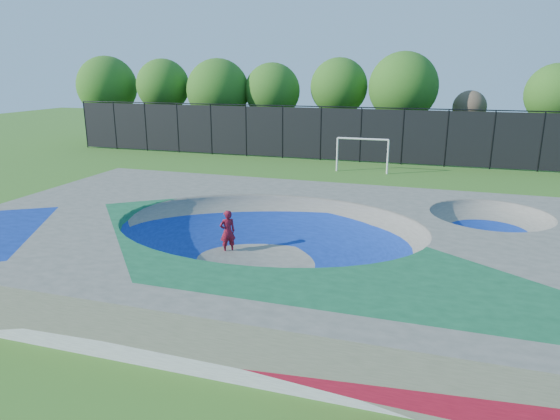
{
  "coord_description": "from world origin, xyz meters",
  "views": [
    {
      "loc": [
        5.36,
        -15.74,
        6.65
      ],
      "look_at": [
        -0.54,
        3.0,
        1.1
      ],
      "focal_mm": 32.0,
      "sensor_mm": 36.0,
      "label": 1
    }
  ],
  "objects": [
    {
      "name": "soccer_goal",
      "position": [
        0.71,
        17.22,
        1.6
      ],
      "size": [
        3.48,
        0.12,
        2.3
      ],
      "color": "white",
      "rests_on": "ground"
    },
    {
      "name": "fence",
      "position": [
        0.0,
        21.0,
        2.1
      ],
      "size": [
        48.09,
        0.09,
        4.04
      ],
      "color": "black",
      "rests_on": "ground"
    },
    {
      "name": "ground",
      "position": [
        0.0,
        0.0,
        0.0
      ],
      "size": [
        120.0,
        120.0,
        0.0
      ],
      "primitive_type": "plane",
      "color": "#31631B",
      "rests_on": "ground"
    },
    {
      "name": "skate_deck",
      "position": [
        0.0,
        0.0,
        0.75
      ],
      "size": [
        22.0,
        14.0,
        1.5
      ],
      "primitive_type": "cube",
      "color": "gray",
      "rests_on": "ground"
    },
    {
      "name": "treeline",
      "position": [
        -4.13,
        25.83,
        5.0
      ],
      "size": [
        53.64,
        7.33,
        8.05
      ],
      "color": "#483424",
      "rests_on": "ground"
    },
    {
      "name": "skateboard",
      "position": [
        -1.8,
        0.5,
        0.03
      ],
      "size": [
        0.66,
        0.75,
        0.05
      ],
      "primitive_type": "cube",
      "rotation": [
        0.0,
        0.0,
        0.9
      ],
      "color": "black",
      "rests_on": "ground"
    },
    {
      "name": "skater",
      "position": [
        -1.8,
        0.5,
        0.83
      ],
      "size": [
        0.71,
        0.7,
        1.66
      ],
      "primitive_type": "imported",
      "rotation": [
        0.0,
        0.0,
        3.87
      ],
      "color": "red",
      "rests_on": "ground"
    }
  ]
}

